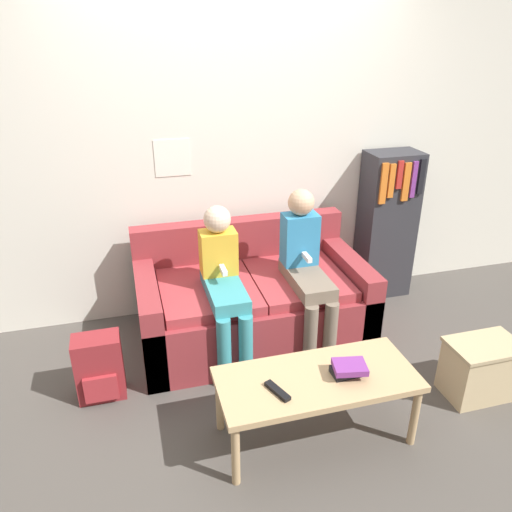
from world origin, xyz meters
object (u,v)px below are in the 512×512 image
at_px(couch, 251,302).
at_px(tv_remote, 277,391).
at_px(backpack, 99,368).
at_px(person_right, 306,265).
at_px(person_left, 224,280).
at_px(coffee_table, 317,384).
at_px(bookshelf, 387,225).
at_px(storage_box, 481,369).

distance_m(couch, tv_remote, 1.15).
bearing_deg(backpack, person_right, 8.14).
bearing_deg(person_left, couch, 41.23).
relative_size(coffee_table, bookshelf, 0.89).
bearing_deg(storage_box, coffee_table, -176.95).
bearing_deg(couch, coffee_table, -85.70).
distance_m(couch, person_right, 0.53).
bearing_deg(backpack, storage_box, -15.01).
bearing_deg(bookshelf, tv_remote, -133.51).
height_order(tv_remote, storage_box, tv_remote).
distance_m(person_left, tv_remote, 0.94).
height_order(coffee_table, backpack, backpack).
bearing_deg(bookshelf, person_left, -159.17).
relative_size(person_right, backpack, 2.64).
relative_size(person_right, bookshelf, 0.92).
xyz_separation_m(tv_remote, backpack, (-0.91, 0.73, -0.21)).
relative_size(person_left, backpack, 2.50).
distance_m(person_right, backpack, 1.48).
relative_size(bookshelf, backpack, 2.87).
distance_m(person_left, bookshelf, 1.60).
bearing_deg(backpack, bookshelf, 18.12).
height_order(person_left, tv_remote, person_left).
relative_size(coffee_table, person_right, 0.96).
height_order(couch, person_right, person_right).
height_order(coffee_table, person_right, person_right).
relative_size(person_right, tv_remote, 6.49).
height_order(couch, person_left, person_left).
bearing_deg(storage_box, person_right, 136.87).
bearing_deg(coffee_table, person_right, 73.78).
distance_m(couch, person_left, 0.46).
height_order(person_right, tv_remote, person_right).
bearing_deg(person_left, person_right, 0.91).
xyz_separation_m(person_left, person_right, (0.57, 0.01, 0.03)).
bearing_deg(tv_remote, coffee_table, -7.23).
distance_m(person_right, storage_box, 1.26).
bearing_deg(storage_box, person_left, 150.93).
height_order(person_left, bookshelf, bookshelf).
height_order(couch, backpack, couch).
bearing_deg(coffee_table, bookshelf, 50.64).
xyz_separation_m(couch, coffee_table, (0.08, -1.07, 0.09)).
bearing_deg(coffee_table, person_left, 110.55).
distance_m(person_left, storage_box, 1.70).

